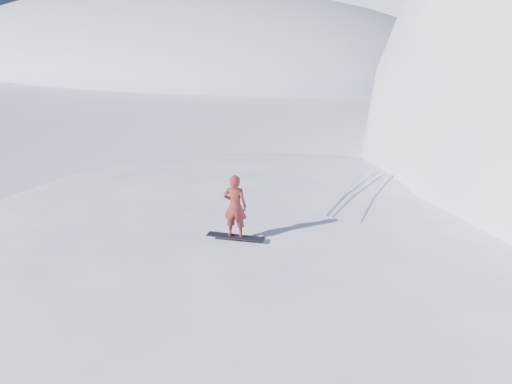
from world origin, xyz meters
TOP-DOWN VIEW (x-y plane):
  - ground at (0.00, 0.00)m, footprint 400.00×400.00m
  - near_ridge at (1.00, 3.00)m, footprint 36.00×28.00m
  - far_ridge_a at (-70.00, 60.00)m, footprint 120.00×70.00m
  - far_ridge_c at (-40.00, 110.00)m, footprint 140.00×90.00m
  - wind_bumps at (-0.56, 2.12)m, footprint 16.00×14.40m
  - snowboard at (-2.20, -0.26)m, footprint 1.70×0.92m
  - snowboarder at (-2.20, -0.26)m, footprint 0.79×0.66m
  - vapor_plume at (-65.63, 39.56)m, footprint 9.19×7.35m
  - board_tracks at (-1.08, 5.69)m, footprint 2.37×5.93m

SIDE VIEW (x-z plane):
  - ground at x=0.00m, z-range 0.00..0.00m
  - near_ridge at x=1.00m, z-range -2.40..2.40m
  - far_ridge_a at x=-70.00m, z-range -14.00..14.00m
  - far_ridge_c at x=-40.00m, z-range -18.00..18.00m
  - wind_bumps at x=-0.56m, z-range -0.50..0.50m
  - vapor_plume at x=-65.63m, z-range -3.22..3.22m
  - snowboard at x=-2.20m, z-range 2.40..2.43m
  - board_tracks at x=-1.08m, z-range 2.40..2.44m
  - snowboarder at x=-2.20m, z-range 2.43..4.28m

